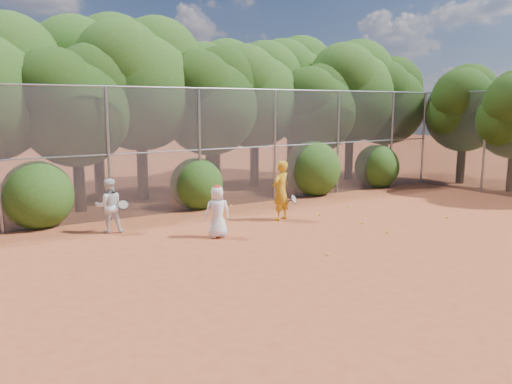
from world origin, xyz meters
TOP-DOWN VIEW (x-y plane):
  - ground at (0.00, 0.00)m, footprint 80.00×80.00m
  - fence_back at (-0.12, 6.00)m, footprint 20.05×0.09m
  - fence_side at (10.00, 3.00)m, footprint 0.09×6.09m
  - tree_2 at (-4.45, 7.83)m, footprint 3.99×3.47m
  - tree_3 at (-1.94, 8.84)m, footprint 4.89×4.26m
  - tree_4 at (0.55, 8.24)m, footprint 4.19×3.64m
  - tree_5 at (3.06, 9.04)m, footprint 4.51×3.92m
  - tree_6 at (5.55, 8.03)m, footprint 3.86×3.36m
  - tree_7 at (8.06, 8.64)m, footprint 4.77×4.14m
  - tree_8 at (10.05, 8.34)m, footprint 4.25×3.70m
  - tree_10 at (-2.93, 11.05)m, footprint 5.15×4.48m
  - tree_11 at (2.06, 10.64)m, footprint 4.64×4.03m
  - tree_12 at (6.56, 11.24)m, footprint 5.02×4.37m
  - tree_13 at (11.45, 5.03)m, footprint 3.86×3.36m
  - bush_0 at (-6.00, 6.30)m, footprint 2.00×2.00m
  - bush_1 at (-1.00, 6.30)m, footprint 1.80×1.80m
  - bush_2 at (4.00, 6.30)m, footprint 2.20×2.20m
  - bush_3 at (7.50, 6.30)m, footprint 1.90×1.90m
  - player_yellow at (0.34, 3.23)m, footprint 0.90×0.66m
  - player_teen at (-2.22, 2.45)m, footprint 0.77×0.60m
  - player_white at (-4.48, 4.51)m, footprint 0.87×0.76m
  - ball_0 at (2.07, 1.50)m, footprint 0.07×0.07m
  - ball_1 at (1.71, 3.03)m, footprint 0.07×0.07m
  - ball_2 at (1.91, 0.40)m, footprint 0.07×0.07m
  - ball_3 at (4.87, 0.70)m, footprint 0.07×0.07m
  - ball_4 at (-0.83, -0.34)m, footprint 0.07×0.07m
  - ball_5 at (3.31, 3.51)m, footprint 0.07×0.07m

SIDE VIEW (x-z plane):
  - ground at x=0.00m, z-range 0.00..0.00m
  - ball_0 at x=2.07m, z-range 0.00..0.07m
  - ball_1 at x=1.71m, z-range 0.00..0.07m
  - ball_2 at x=1.91m, z-range 0.00..0.07m
  - ball_3 at x=4.87m, z-range 0.00..0.07m
  - ball_4 at x=-0.83m, z-range 0.00..0.07m
  - ball_5 at x=3.31m, z-range 0.00..0.07m
  - player_teen at x=-2.22m, z-range 0.00..1.40m
  - player_white at x=-4.48m, z-range 0.00..1.49m
  - bush_1 at x=-1.00m, z-range 0.00..1.80m
  - player_yellow at x=0.34m, z-range 0.00..1.81m
  - bush_3 at x=7.50m, z-range 0.00..1.90m
  - bush_0 at x=-6.00m, z-range 0.00..2.00m
  - bush_2 at x=4.00m, z-range 0.00..2.20m
  - fence_side at x=10.00m, z-range 0.04..4.06m
  - fence_back at x=-0.12m, z-range 0.04..4.06m
  - tree_6 at x=5.55m, z-range 0.82..6.11m
  - tree_13 at x=11.45m, z-range 0.82..6.11m
  - tree_2 at x=-4.45m, z-range 0.85..6.32m
  - tree_4 at x=0.55m, z-range 0.89..6.62m
  - tree_8 at x=10.05m, z-range 0.91..6.73m
  - tree_5 at x=3.06m, z-range 0.96..7.13m
  - tree_11 at x=2.06m, z-range 0.99..7.34m
  - tree_7 at x=8.06m, z-range 1.02..7.54m
  - tree_3 at x=-1.94m, z-range 1.04..7.75m
  - tree_12 at x=6.56m, z-range 1.07..7.95m
  - tree_10 at x=-2.93m, z-range 1.10..8.16m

